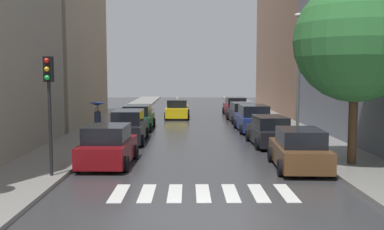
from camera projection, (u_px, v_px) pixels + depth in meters
ground_plane at (194, 121)px, 35.56m from camera, size 28.00×72.00×0.04m
sidewalk_left at (114, 120)px, 35.50m from camera, size 3.00×72.00×0.15m
sidewalk_right at (274, 120)px, 35.61m from camera, size 3.00×72.00×0.15m
crosswalk_stripes at (203, 193)px, 14.12m from camera, size 5.85×2.20×0.01m
building_right_mid at (302, 6)px, 44.01m from camera, size 6.00×20.02×21.23m
parked_car_left_nearest at (108, 147)px, 18.36m from camera, size 2.19×4.09×1.71m
parked_car_left_second at (129, 127)px, 24.57m from camera, size 2.02×4.77×1.82m
parked_car_left_third at (138, 118)px, 30.19m from camera, size 2.15×4.77×1.70m
parked_car_right_nearest at (299, 150)px, 17.62m from camera, size 2.24×4.25×1.65m
parked_car_right_second at (269, 132)px, 23.47m from camera, size 2.11×4.49×1.60m
parked_car_right_third at (253, 119)px, 29.19m from camera, size 2.22×4.71×1.78m
parked_car_right_fourth at (242, 113)px, 34.88m from camera, size 2.29×4.79×1.57m
parked_car_right_fifth at (235, 107)px, 40.66m from camera, size 2.16×4.59×1.68m
taxi_midroad at (177, 109)px, 37.99m from camera, size 2.11×4.68×1.81m
pedestrian_foreground at (97, 114)px, 24.62m from camera, size 0.91×0.91×2.08m
street_tree_right at (356, 41)px, 17.63m from camera, size 4.98×4.98×7.50m
traffic_light_left_corner at (49, 89)px, 15.62m from camera, size 0.30×0.42×4.30m
lamp_post_right at (299, 68)px, 23.82m from camera, size 0.60×0.28×6.95m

